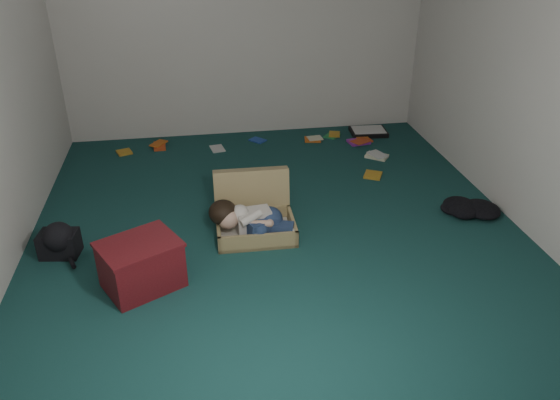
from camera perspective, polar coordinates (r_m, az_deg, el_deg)
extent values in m
plane|color=#16403E|center=(4.55, -0.31, -3.00)|extent=(4.50, 4.50, 0.00)
plane|color=white|center=(6.21, -3.82, 18.38)|extent=(4.50, 0.00, 4.50)
plane|color=white|center=(2.00, 9.89, -4.13)|extent=(4.50, 0.00, 4.50)
plane|color=white|center=(4.76, 24.82, 12.88)|extent=(0.00, 4.50, 4.50)
cube|color=#A08B58|center=(4.41, -2.55, -2.99)|extent=(0.64, 0.46, 0.14)
cube|color=beige|center=(4.43, -2.54, -3.37)|extent=(0.58, 0.41, 0.02)
cube|color=#A08B58|center=(4.59, -2.97, 0.51)|extent=(0.63, 0.20, 0.46)
cube|color=beige|center=(4.36, -2.78, -2.20)|extent=(0.29, 0.18, 0.20)
sphere|color=tan|center=(4.29, -5.44, -1.95)|extent=(0.17, 0.17, 0.17)
ellipsoid|color=black|center=(4.32, -5.97, -1.30)|extent=(0.23, 0.24, 0.20)
ellipsoid|color=navy|center=(4.38, -1.04, -2.01)|extent=(0.21, 0.24, 0.20)
cube|color=navy|center=(4.29, -1.82, -2.84)|extent=(0.26, 0.19, 0.13)
cube|color=navy|center=(4.31, -0.03, -3.03)|extent=(0.24, 0.17, 0.10)
sphere|color=white|center=(4.35, 1.03, -2.96)|extent=(0.10, 0.10, 0.10)
sphere|color=white|center=(4.30, 1.17, -3.49)|extent=(0.09, 0.09, 0.09)
cylinder|color=tan|center=(4.24, -2.03, -2.47)|extent=(0.16, 0.06, 0.06)
cube|color=#5B1218|center=(3.93, -14.29, -6.72)|extent=(0.62, 0.57, 0.33)
cube|color=#5B1218|center=(3.83, -14.60, -4.54)|extent=(0.65, 0.60, 0.02)
cube|color=black|center=(6.56, 9.22, 7.04)|extent=(0.43, 0.34, 0.05)
cube|color=white|center=(6.55, 9.24, 7.28)|extent=(0.39, 0.29, 0.01)
cube|color=gold|center=(6.19, -15.96, 4.82)|extent=(0.19, 0.14, 0.02)
cube|color=#C5411A|center=(6.25, -12.46, 5.48)|extent=(0.23, 0.22, 0.02)
cube|color=silver|center=(6.10, -6.56, 5.39)|extent=(0.19, 0.22, 0.02)
cube|color=#1E45A6|center=(6.29, -2.35, 6.28)|extent=(0.20, 0.22, 0.02)
cube|color=#D45E18|center=(6.30, 3.43, 6.32)|extent=(0.23, 0.22, 0.02)
cube|color=#238241|center=(6.44, 5.46, 6.74)|extent=(0.20, 0.16, 0.02)
cube|color=purple|center=(6.28, 8.21, 6.00)|extent=(0.23, 0.23, 0.02)
cube|color=#ECE9C2|center=(5.94, 10.07, 4.48)|extent=(0.17, 0.21, 0.02)
cube|color=gold|center=(5.51, 9.68, 2.57)|extent=(0.21, 0.23, 0.02)
cube|color=#C5411A|center=(6.35, 8.77, 6.21)|extent=(0.23, 0.21, 0.02)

